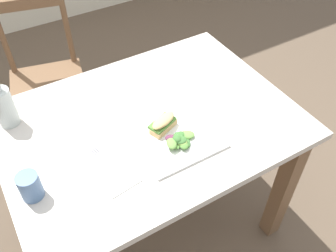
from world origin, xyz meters
TOP-DOWN VIEW (x-y plane):
  - ground_plane at (0.00, 0.00)m, footprint 9.28×9.28m
  - dining_table at (-0.14, -0.09)m, footprint 1.13×0.83m
  - chair_wooden_far at (-0.34, 0.75)m, footprint 0.48×0.48m
  - plate_lunch at (-0.10, -0.21)m, footprint 0.30×0.30m
  - sandwich_half_front at (-0.12, -0.17)m, footprint 0.12×0.09m
  - salad_mixed_greens at (-0.11, -0.26)m, footprint 0.14×0.10m
  - napkin_folded at (-0.37, -0.22)m, footprint 0.15×0.27m
  - fork_on_napkin at (-0.37, -0.20)m, footprint 0.05×0.19m
  - bottle_cold_brew at (-0.60, 0.17)m, footprint 0.08×0.08m
  - cup_extra_side at (-0.62, -0.21)m, footprint 0.07×0.07m

SIDE VIEW (x-z plane):
  - ground_plane at x=0.00m, z-range 0.00..0.00m
  - chair_wooden_far at x=-0.34m, z-range 0.01..0.88m
  - dining_table at x=-0.14m, z-range 0.23..0.97m
  - napkin_folded at x=-0.37m, z-range 0.74..0.74m
  - plate_lunch at x=-0.10m, z-range 0.74..0.75m
  - fork_on_napkin at x=-0.37m, z-range 0.74..0.75m
  - salad_mixed_greens at x=-0.11m, z-range 0.75..0.79m
  - sandwich_half_front at x=-0.12m, z-range 0.75..0.81m
  - cup_extra_side at x=-0.62m, z-range 0.74..0.84m
  - bottle_cold_brew at x=-0.60m, z-range 0.71..0.92m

